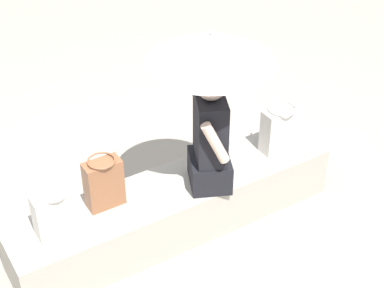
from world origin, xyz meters
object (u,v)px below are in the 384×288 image
object	(u,v)px
parasol	(210,48)
shoulder_bag_spare	(104,183)
handbag_black	(56,213)
tote_bag_canvas	(280,129)
person_seated	(210,138)

from	to	relation	value
parasol	shoulder_bag_spare	distance (m)	1.15
handbag_black	tote_bag_canvas	distance (m)	1.80
handbag_black	tote_bag_canvas	size ratio (longest dim) A/B	0.91
parasol	person_seated	bearing A→B (deg)	-107.08
handbag_black	person_seated	bearing A→B (deg)	-3.86
person_seated	handbag_black	world-z (taller)	person_seated
parasol	tote_bag_canvas	xyz separation A→B (m)	(0.67, 0.03, -0.86)
parasol	tote_bag_canvas	size ratio (longest dim) A/B	3.13
person_seated	parasol	size ratio (longest dim) A/B	0.77
person_seated	handbag_black	size ratio (longest dim) A/B	2.64
tote_bag_canvas	shoulder_bag_spare	distance (m)	1.43
handbag_black	tote_bag_canvas	world-z (taller)	tote_bag_canvas
person_seated	handbag_black	distance (m)	1.14
person_seated	shoulder_bag_spare	xyz separation A→B (m)	(-0.74, 0.17, -0.20)
person_seated	parasol	world-z (taller)	parasol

